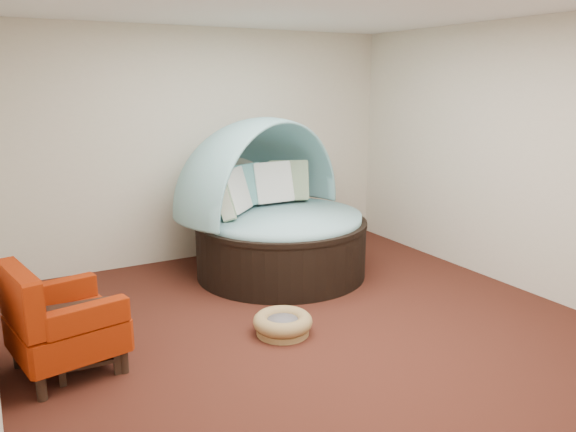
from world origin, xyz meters
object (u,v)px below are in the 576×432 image
canopy_daybed (273,202)px  side_table (84,332)px  pet_basket (283,324)px  red_armchair (59,323)px

canopy_daybed → side_table: size_ratio=5.05×
pet_basket → side_table: (-1.62, 0.20, 0.21)m
canopy_daybed → pet_basket: 1.83m
canopy_daybed → red_armchair: bearing=-174.7°
canopy_daybed → pet_basket: canopy_daybed is taller
canopy_daybed → red_armchair: (-2.49, -1.30, -0.42)m
pet_basket → side_table: bearing=173.0°
canopy_daybed → side_table: canopy_daybed is taller
side_table → red_armchair: bearing=172.4°
red_armchair → side_table: (0.17, -0.02, -0.10)m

